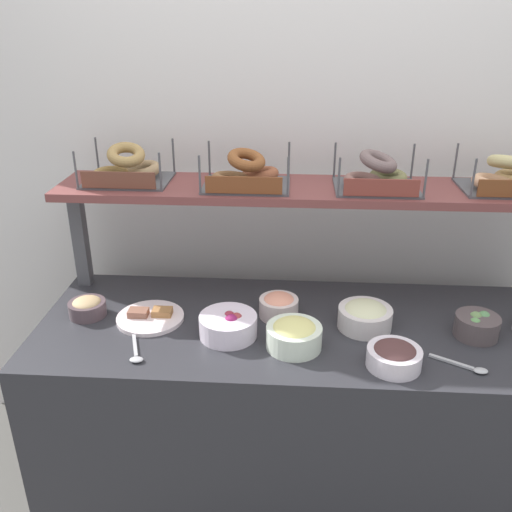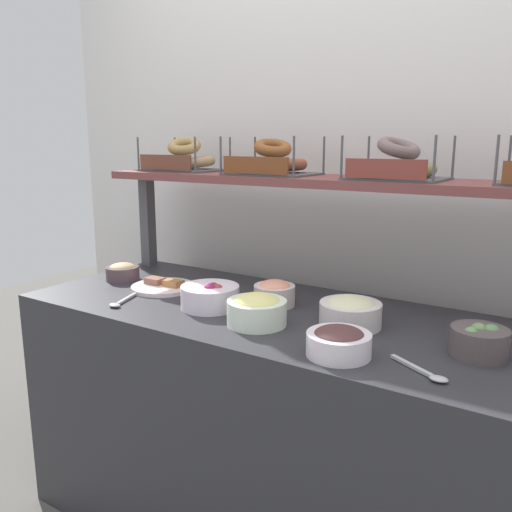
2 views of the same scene
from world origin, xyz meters
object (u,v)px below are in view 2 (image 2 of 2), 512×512
bowl_potato_salad (351,311)px  bowl_veggie_mix (480,341)px  serving_spoon_near_plate (426,373)px  bowl_egg_salad (257,309)px  serving_spoon_by_edge (120,302)px  bowl_chocolate_spread (339,342)px  bowl_beet_salad (210,296)px  bagel_basket_poppy (397,166)px  bagel_basket_everything (184,160)px  serving_plate_white (163,286)px  bowl_hummus (123,271)px  bagel_basket_cinnamon_raisin (272,163)px  bowl_lox_spread (274,293)px

bowl_potato_salad → bowl_veggie_mix: bearing=-5.2°
serving_spoon_near_plate → bowl_potato_salad: bearing=141.8°
bowl_egg_salad → bowl_potato_salad: bearing=30.5°
serving_spoon_by_edge → bowl_chocolate_spread: bearing=-0.5°
bowl_beet_salad → bagel_basket_poppy: size_ratio=0.66×
bowl_veggie_mix → bowl_chocolate_spread: size_ratio=0.87×
bowl_veggie_mix → bagel_basket_everything: (-1.26, 0.31, 0.43)m
bowl_beet_salad → bagel_basket_everything: size_ratio=0.63×
serving_plate_white → bowl_hummus: bearing=176.7°
bowl_chocolate_spread → serving_spoon_near_plate: 0.23m
bowl_chocolate_spread → bowl_beet_salad: bearing=165.0°
bowl_hummus → serving_plate_white: 0.24m
bowl_hummus → serving_spoon_by_edge: 0.34m
serving_spoon_by_edge → bowl_veggie_mix: bearing=9.6°
bagel_basket_everything → bagel_basket_cinnamon_raisin: bearing=-3.9°
bagel_basket_everything → serving_spoon_near_plate: bearing=-23.4°
serving_spoon_near_plate → bagel_basket_everything: (-1.18, 0.51, 0.47)m
bagel_basket_everything → bagel_basket_poppy: bagel_basket_everything is taller
serving_plate_white → bowl_chocolate_spread: bearing=-15.6°
bowl_potato_salad → bowl_chocolate_spread: 0.24m
bowl_beet_salad → bagel_basket_poppy: 0.75m
bowl_chocolate_spread → serving_spoon_near_plate: size_ratio=1.04×
bowl_potato_salad → bagel_basket_everything: bearing=162.6°
bowl_hummus → bagel_basket_cinnamon_raisin: bagel_basket_cinnamon_raisin is taller
bowl_veggie_mix → bagel_basket_everything: bearing=166.1°
bowl_veggie_mix → bowl_beet_salad: 0.85m
bowl_veggie_mix → serving_plate_white: (-1.14, 0.03, -0.03)m
bowl_egg_salad → serving_spoon_near_plate: bowl_egg_salad is taller
serving_plate_white → bowl_veggie_mix: bearing=-1.6°
bowl_potato_salad → bowl_beet_salad: 0.48m
bowl_potato_salad → bowl_beet_salad: bearing=-169.2°
bowl_chocolate_spread → bagel_basket_everything: bearing=151.7°
bowl_beet_salad → bagel_basket_poppy: bagel_basket_poppy is taller
serving_spoon_near_plate → bagel_basket_poppy: (-0.26, 0.48, 0.47)m
bowl_potato_salad → bowl_lox_spread: 0.31m
bowl_potato_salad → bagel_basket_poppy: (0.03, 0.25, 0.43)m
bowl_veggie_mix → serving_spoon_near_plate: bearing=-112.5°
bowl_veggie_mix → serving_spoon_by_edge: (-1.13, -0.19, -0.03)m
bowl_chocolate_spread → bagel_basket_poppy: bearing=93.6°
bowl_hummus → bowl_egg_salad: bowl_egg_salad is taller
bowl_chocolate_spread → bagel_basket_poppy: bagel_basket_poppy is taller
bowl_egg_salad → serving_plate_white: bowl_egg_salad is taller
bowl_potato_salad → serving_spoon_near_plate: size_ratio=1.15×
bowl_egg_salad → bagel_basket_everything: bearing=146.4°
bowl_beet_salad → bagel_basket_cinnamon_raisin: bearing=84.2°
bowl_chocolate_spread → serving_plate_white: size_ratio=0.71×
bagel_basket_everything → bagel_basket_poppy: bearing=-1.8°
bowl_lox_spread → serving_spoon_near_plate: 0.66m
bowl_lox_spread → bagel_basket_cinnamon_raisin: (-0.13, 0.19, 0.43)m
bowl_egg_salad → bowl_beet_salad: bearing=166.0°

